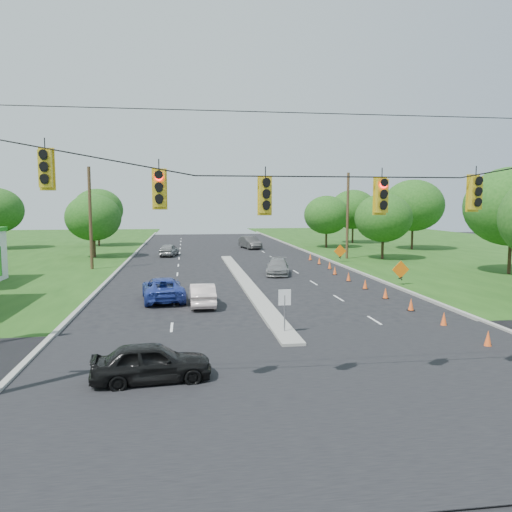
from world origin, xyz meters
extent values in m
plane|color=black|center=(0.00, 0.00, 0.00)|extent=(160.00, 160.00, 0.00)
cube|color=black|center=(0.00, 0.00, 0.00)|extent=(160.00, 14.00, 0.02)
cube|color=gray|center=(-10.10, 30.00, 0.00)|extent=(0.25, 110.00, 0.16)
cube|color=gray|center=(10.10, 30.00, 0.00)|extent=(0.25, 110.00, 0.16)
cube|color=gray|center=(0.00, 21.00, 0.00)|extent=(1.00, 34.00, 0.18)
cylinder|color=gray|center=(0.00, 6.00, 0.90)|extent=(0.06, 0.06, 1.80)
cube|color=white|center=(0.00, 6.00, 1.70)|extent=(0.55, 0.04, 0.70)
cylinder|color=black|center=(0.00, -1.00, 7.00)|extent=(24.00, 0.04, 0.04)
cube|color=gold|center=(-8.00, -1.00, 6.75)|extent=(0.34, 0.24, 1.00)
cube|color=gold|center=(-5.00, -1.00, 6.22)|extent=(0.34, 0.24, 1.00)
cube|color=gold|center=(-2.00, -1.00, 6.05)|extent=(0.34, 0.24, 1.00)
cube|color=gold|center=(1.50, -1.00, 6.05)|extent=(0.34, 0.24, 1.00)
cube|color=gold|center=(4.50, -1.00, 6.14)|extent=(0.34, 0.24, 1.00)
cylinder|color=#422D1C|center=(-12.50, 30.00, 4.50)|extent=(0.28, 0.28, 9.00)
cylinder|color=#422D1C|center=(12.50, 35.00, 4.50)|extent=(0.28, 0.28, 9.00)
cone|color=#FF5D21|center=(7.82, 3.00, 0.35)|extent=(0.32, 0.32, 0.70)
cone|color=#FF5D21|center=(7.82, 6.50, 0.35)|extent=(0.32, 0.32, 0.70)
cone|color=#FF5D21|center=(7.82, 10.00, 0.35)|extent=(0.32, 0.32, 0.70)
cone|color=#FF5D21|center=(7.82, 13.50, 0.35)|extent=(0.32, 0.32, 0.70)
cone|color=#FF5D21|center=(7.82, 17.00, 0.35)|extent=(0.32, 0.32, 0.70)
cone|color=#FF5D21|center=(7.82, 20.50, 0.35)|extent=(0.32, 0.32, 0.70)
cone|color=#FF5D21|center=(7.82, 24.00, 0.35)|extent=(0.32, 0.32, 0.70)
cone|color=#FF5D21|center=(8.42, 27.50, 0.35)|extent=(0.32, 0.32, 0.70)
cone|color=#FF5D21|center=(8.42, 31.00, 0.35)|extent=(0.32, 0.32, 0.70)
cone|color=#FF5D21|center=(8.42, 34.50, 0.35)|extent=(0.32, 0.32, 0.70)
cube|color=black|center=(10.80, 18.00, 0.55)|extent=(0.06, 0.58, 0.26)
cube|color=black|center=(10.80, 18.00, 0.55)|extent=(0.06, 0.58, 0.26)
cube|color=orange|center=(10.80, 18.00, 1.15)|extent=(1.27, 0.05, 1.27)
cube|color=black|center=(10.80, 32.00, 0.55)|extent=(0.06, 0.58, 0.26)
cube|color=black|center=(10.80, 32.00, 0.55)|extent=(0.06, 0.58, 0.26)
cube|color=orange|center=(10.80, 32.00, 1.15)|extent=(1.27, 0.05, 1.27)
cylinder|color=black|center=(-14.00, 40.00, 1.26)|extent=(0.28, 0.28, 2.52)
ellipsoid|color=#194C14|center=(-14.00, 40.00, 4.34)|extent=(5.88, 5.88, 5.04)
cylinder|color=black|center=(-16.00, 55.00, 1.44)|extent=(0.28, 0.28, 2.88)
ellipsoid|color=#194C14|center=(-16.00, 55.00, 4.96)|extent=(6.72, 6.72, 5.76)
cylinder|color=black|center=(22.00, 22.00, 1.62)|extent=(0.28, 0.28, 3.24)
ellipsoid|color=#194C14|center=(22.00, 22.00, 5.58)|extent=(7.56, 7.56, 6.48)
cylinder|color=black|center=(16.00, 34.00, 1.26)|extent=(0.28, 0.28, 2.52)
ellipsoid|color=#194C14|center=(16.00, 34.00, 4.34)|extent=(5.88, 5.88, 5.04)
cylinder|color=black|center=(24.00, 44.00, 1.62)|extent=(0.28, 0.28, 3.24)
ellipsoid|color=#194C14|center=(24.00, 44.00, 5.58)|extent=(7.56, 7.56, 6.48)
cylinder|color=black|center=(20.00, 55.00, 1.44)|extent=(0.28, 0.28, 2.88)
ellipsoid|color=#194C14|center=(20.00, 55.00, 4.96)|extent=(6.72, 6.72, 5.76)
cylinder|color=black|center=(14.00, 48.00, 1.26)|extent=(0.28, 0.28, 2.52)
ellipsoid|color=#194C14|center=(14.00, 48.00, 4.34)|extent=(5.88, 5.88, 5.04)
imported|color=black|center=(-5.45, 0.87, 0.66)|extent=(4.03, 1.95, 1.33)
imported|color=silver|center=(-3.40, 12.94, 0.65)|extent=(1.47, 3.98, 1.30)
imported|color=#273B97|center=(-5.68, 14.88, 0.70)|extent=(2.87, 5.29, 1.41)
imported|color=gray|center=(3.17, 24.69, 0.65)|extent=(2.65, 4.73, 1.30)
imported|color=gray|center=(-6.12, 40.61, 0.70)|extent=(2.35, 4.32, 1.40)
imported|color=#323232|center=(3.98, 48.53, 0.80)|extent=(2.65, 5.10, 1.60)
camera|label=1|loc=(-4.30, -15.26, 5.82)|focal=35.00mm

